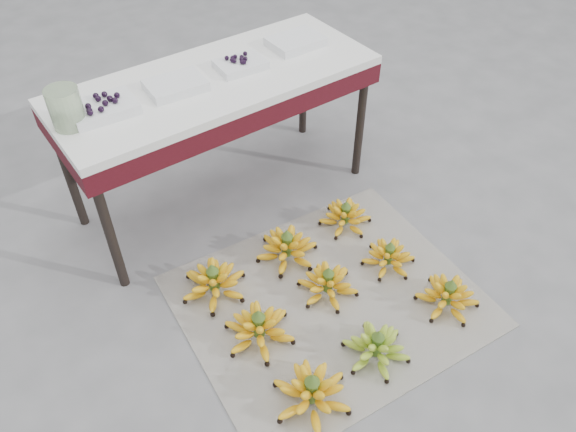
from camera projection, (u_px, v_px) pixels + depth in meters
ground at (336, 301)px, 2.49m from camera, size 60.00×60.00×0.00m
newspaper_mat at (329, 301)px, 2.49m from camera, size 1.34×1.16×0.01m
bunch_front_left at (312, 393)px, 2.09m from camera, size 0.30×0.30×0.19m
bunch_front_center at (376, 347)px, 2.24m from camera, size 0.29×0.29×0.17m
bunch_front_right at (448, 296)px, 2.43m from camera, size 0.33×0.33×0.17m
bunch_mid_left at (259, 328)px, 2.30m from camera, size 0.38×0.38×0.18m
bunch_mid_center at (328, 284)px, 2.48m from camera, size 0.29×0.29×0.16m
bunch_mid_right at (389, 257)px, 2.61m from camera, size 0.25×0.25×0.15m
bunch_back_left at (214, 282)px, 2.48m from camera, size 0.34×0.34×0.18m
bunch_back_center at (287, 248)px, 2.64m from camera, size 0.38×0.38×0.18m
bunch_back_right at (345, 217)px, 2.80m from camera, size 0.33×0.33×0.16m
vendor_table at (216, 92)px, 2.57m from camera, size 1.49×0.59×0.71m
tray_far_left at (103, 108)px, 2.29m from camera, size 0.27×0.21×0.07m
tray_left at (176, 85)px, 2.42m from camera, size 0.26×0.20×0.04m
tray_right at (240, 64)px, 2.56m from camera, size 0.23×0.17×0.06m
tray_far_right at (296, 42)px, 2.72m from camera, size 0.26×0.18×0.04m
glass_jar at (66, 108)px, 2.18m from camera, size 0.14×0.14×0.16m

